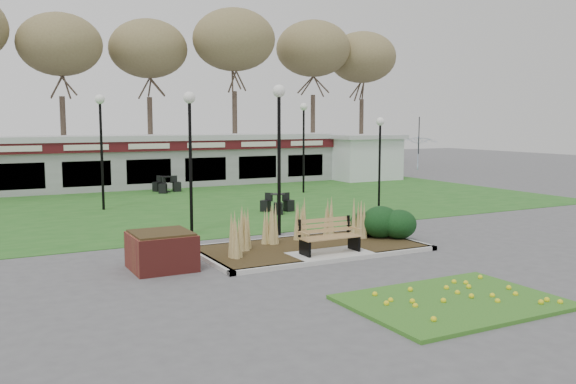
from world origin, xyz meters
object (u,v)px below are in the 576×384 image
lamp_post_mid_left (101,126)px  patio_umbrella (418,153)px  lamp_post_near_right (190,131)px  bistro_set_d (166,187)px  lamp_post_mid_right (304,128)px  lamp_post_far_right (380,144)px  service_hut (364,157)px  lamp_post_near_left (279,126)px  bistro_set_b (278,206)px  food_pavilion (142,161)px  brick_planter (162,250)px  park_bench (328,236)px

lamp_post_mid_left → patio_umbrella: lamp_post_mid_left is taller
lamp_post_near_right → bistro_set_d: (2.62, 11.80, -3.07)m
lamp_post_mid_right → lamp_post_far_right: bearing=-98.0°
service_hut → lamp_post_near_left: (-13.23, -14.29, 2.06)m
service_hut → bistro_set_d: (-13.06, -1.00, -1.16)m
bistro_set_b → patio_umbrella: (12.87, 6.81, 1.51)m
lamp_post_near_right → bistro_set_d: size_ratio=3.01×
lamp_post_near_left → bistro_set_d: lamp_post_near_left is taller
food_pavilion → lamp_post_far_right: (5.53, -14.47, 1.31)m
lamp_post_far_right → patio_umbrella: lamp_post_far_right is taller
service_hut → lamp_post_mid_right: 8.41m
brick_planter → bistro_set_b: brick_planter is taller
brick_planter → bistro_set_b: (6.80, 7.03, -0.21)m
park_bench → lamp_post_mid_left: (-3.66, 11.81, 2.88)m
service_hut → lamp_post_mid_left: bearing=-160.9°
lamp_post_mid_right → bistro_set_b: size_ratio=3.25×
lamp_post_mid_right → patio_umbrella: size_ratio=1.63×
food_pavilion → patio_umbrella: 16.10m
service_hut → lamp_post_mid_left: (-17.16, -5.94, 2.01)m
lamp_post_near_left → brick_planter: bearing=-149.9°
service_hut → lamp_post_far_right: (-7.97, -12.51, 1.33)m
lamp_post_far_right → bistro_set_b: size_ratio=2.71×
lamp_post_mid_left → bistro_set_b: (6.06, -4.03, -3.19)m
lamp_post_near_right → patio_umbrella: lamp_post_near_right is taller
food_pavilion → lamp_post_near_left: (0.27, -16.25, 2.04)m
service_hut → lamp_post_near_left: 19.58m
lamp_post_near_right → patio_umbrella: bearing=28.9°
bistro_set_b → brick_planter: bearing=-134.0°
lamp_post_near_left → patio_umbrella: lamp_post_near_left is taller
food_pavilion → lamp_post_near_right: (-2.18, -14.76, 1.89)m
park_bench → lamp_post_near_right: size_ratio=0.37×
lamp_post_far_right → lamp_post_mid_left: bearing=144.4°
lamp_post_near_right → food_pavilion: bearing=81.6°
food_pavilion → bistro_set_d: bearing=-81.5°
bistro_set_b → patio_umbrella: patio_umbrella is taller
brick_planter → patio_umbrella: (19.66, 13.84, 1.31)m
park_bench → bistro_set_d: bearing=88.5°
lamp_post_near_right → lamp_post_far_right: (7.72, 0.29, -0.58)m
brick_planter → lamp_post_far_right: size_ratio=0.39×
lamp_post_near_right → lamp_post_far_right: lamp_post_near_right is taller
park_bench → lamp_post_near_right: (-2.18, 4.95, 2.77)m
lamp_post_far_right → bistro_set_d: bearing=113.9°
bistro_set_b → food_pavilion: bearing=101.4°
lamp_post_near_right → bistro_set_d: lamp_post_near_right is taller
lamp_post_near_right → lamp_post_mid_left: bearing=102.2°
park_bench → lamp_post_mid_left: size_ratio=0.36×
bistro_set_b → patio_umbrella: bearing=27.9°
brick_planter → service_hut: bearing=43.5°
patio_umbrella → lamp_post_near_left: bearing=-143.4°
lamp_post_mid_left → bistro_set_b: 7.95m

